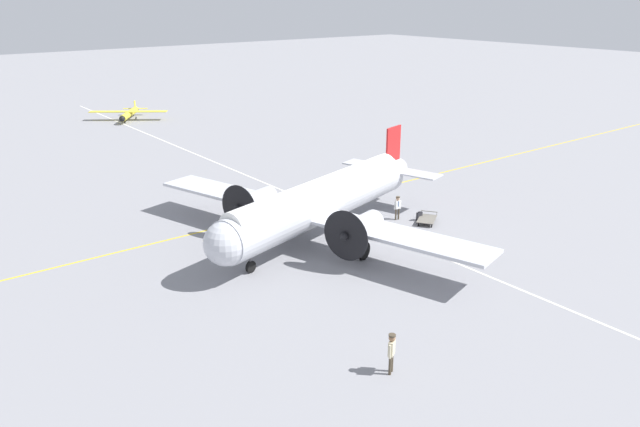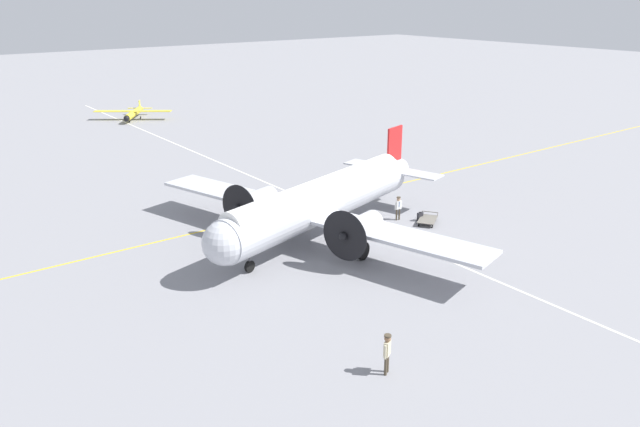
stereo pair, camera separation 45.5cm
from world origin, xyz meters
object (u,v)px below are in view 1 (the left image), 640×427
(crew_foreground, at_px, (392,349))
(passenger_boarding, at_px, (398,205))
(airliner_main, at_px, (316,202))
(suitcase_near_door, at_px, (419,216))
(light_aircraft_distant, at_px, (129,114))
(baggage_cart, at_px, (427,219))

(crew_foreground, xyz_separation_m, passenger_boarding, (-13.30, -13.23, -0.09))
(airliner_main, distance_m, passenger_boarding, 6.91)
(suitcase_near_door, distance_m, light_aircraft_distant, 47.48)
(airliner_main, relative_size, crew_foreground, 13.11)
(baggage_cart, height_order, light_aircraft_distant, light_aircraft_distant)
(airliner_main, xyz_separation_m, crew_foreground, (6.57, 13.69, -1.38))
(crew_foreground, height_order, baggage_cart, crew_foreground)
(passenger_boarding, distance_m, baggage_cart, 2.22)
(baggage_cart, bearing_deg, suitcase_near_door, -121.14)
(crew_foreground, relative_size, passenger_boarding, 1.08)
(crew_foreground, bearing_deg, passenger_boarding, 15.30)
(passenger_boarding, distance_m, light_aircraft_distant, 46.40)
(airliner_main, xyz_separation_m, baggage_cart, (-7.89, 2.19, -2.24))
(crew_foreground, xyz_separation_m, suitcase_near_door, (-14.42, -12.18, -0.84))
(baggage_cart, bearing_deg, airliner_main, -49.42)
(baggage_cart, bearing_deg, crew_foreground, 4.62)
(suitcase_near_door, bearing_deg, crew_foreground, 40.19)
(airliner_main, relative_size, suitcase_near_door, 37.62)
(light_aircraft_distant, bearing_deg, suitcase_near_door, 38.39)
(baggage_cart, distance_m, light_aircraft_distant, 48.16)
(crew_foreground, height_order, suitcase_near_door, crew_foreground)
(crew_foreground, bearing_deg, airliner_main, 34.84)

